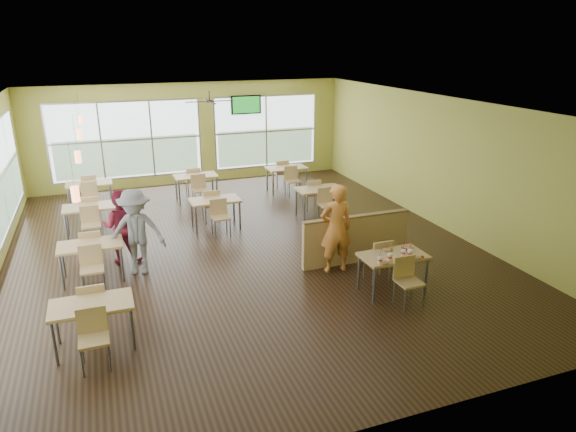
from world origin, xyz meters
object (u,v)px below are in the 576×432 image
object	(u,v)px
half_wall_divider	(356,239)
food_basket	(407,247)
main_table	(393,261)
man_plaid	(336,228)

from	to	relation	value
half_wall_divider	food_basket	xyz separation A→B (m)	(0.38, -1.30, 0.26)
main_table	man_plaid	distance (m)	1.38
main_table	half_wall_divider	world-z (taller)	half_wall_divider
half_wall_divider	food_basket	world-z (taller)	half_wall_divider
man_plaid	food_basket	bearing A→B (deg)	136.12
food_basket	man_plaid	bearing A→B (deg)	132.35
main_table	food_basket	xyz separation A→B (m)	(0.38, 0.15, 0.15)
half_wall_divider	food_basket	distance (m)	1.38
main_table	man_plaid	size ratio (longest dim) A/B	0.83
man_plaid	food_basket	xyz separation A→B (m)	(0.97, -1.06, -0.13)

